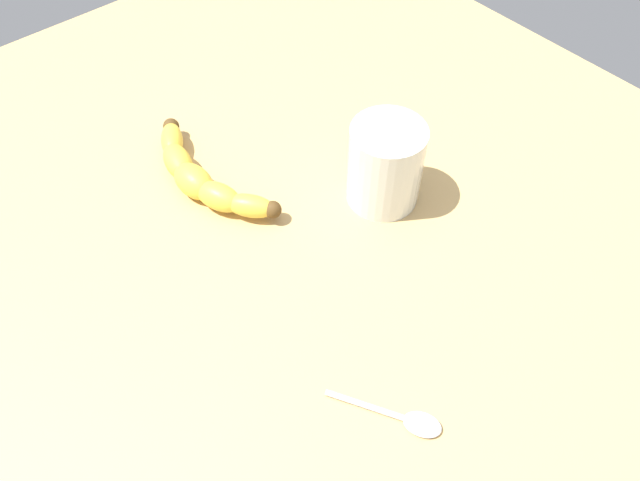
% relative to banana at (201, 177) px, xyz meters
% --- Properties ---
extents(wooden_tabletop, '(1.20, 1.20, 0.03)m').
position_rel_banana_xyz_m(wooden_tabletop, '(0.15, -0.02, -0.03)').
color(wooden_tabletop, tan).
rests_on(wooden_tabletop, ground).
extents(banana, '(0.22, 0.08, 0.04)m').
position_rel_banana_xyz_m(banana, '(0.00, 0.00, 0.00)').
color(banana, yellow).
rests_on(banana, wooden_tabletop).
extents(smoothie_glass, '(0.09, 0.09, 0.10)m').
position_rel_banana_xyz_m(smoothie_glass, '(0.15, 0.16, 0.03)').
color(smoothie_glass, silver).
rests_on(smoothie_glass, wooden_tabletop).
extents(teaspoon, '(0.10, 0.07, 0.01)m').
position_rel_banana_xyz_m(teaspoon, '(0.38, -0.02, -0.01)').
color(teaspoon, silver).
rests_on(teaspoon, wooden_tabletop).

